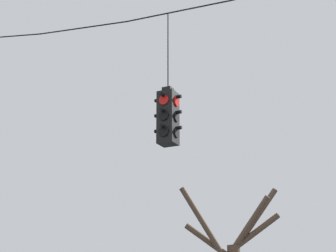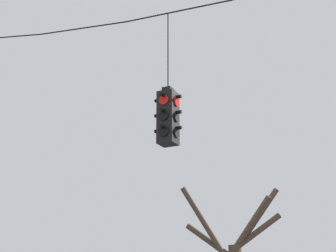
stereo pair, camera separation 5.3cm
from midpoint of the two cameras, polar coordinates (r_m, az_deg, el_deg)
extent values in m
cylinder|color=black|center=(13.73, -17.61, 9.35)|extent=(2.41, 0.03, 0.44)
cylinder|color=black|center=(12.15, -9.41, 10.63)|extent=(2.41, 0.03, 0.31)
cylinder|color=black|center=(10.95, 1.03, 12.57)|extent=(2.40, 0.03, 0.17)
cube|color=black|center=(10.04, 0.15, 0.87)|extent=(0.34, 0.34, 1.07)
cube|color=black|center=(10.25, 0.15, 3.97)|extent=(0.19, 0.19, 0.10)
cylinder|color=black|center=(10.62, 0.14, 8.42)|extent=(0.02, 0.02, 1.68)
cylinder|color=red|center=(10.00, -0.33, 2.92)|extent=(0.20, 0.03, 0.20)
cylinder|color=black|center=(9.99, -0.44, 3.48)|extent=(0.07, 0.12, 0.07)
cylinder|color=black|center=(9.89, -0.33, 1.18)|extent=(0.20, 0.03, 0.20)
cylinder|color=black|center=(9.88, -0.45, 1.75)|extent=(0.07, 0.12, 0.07)
cylinder|color=black|center=(9.78, -0.33, -0.60)|extent=(0.20, 0.03, 0.20)
cylinder|color=black|center=(9.77, -0.45, -0.02)|extent=(0.07, 0.12, 0.07)
cylinder|color=red|center=(10.31, 0.61, 2.26)|extent=(0.20, 0.03, 0.20)
cylinder|color=black|center=(10.38, 0.72, 2.65)|extent=(0.07, 0.12, 0.07)
cylinder|color=black|center=(10.20, 0.62, 0.56)|extent=(0.20, 0.03, 0.20)
cylinder|color=black|center=(10.27, 0.72, 0.97)|extent=(0.07, 0.12, 0.07)
cylinder|color=black|center=(10.10, 0.62, -1.16)|extent=(0.20, 0.03, 0.20)
cylinder|color=black|center=(10.17, 0.73, -0.75)|extent=(0.07, 0.12, 0.07)
cylinder|color=red|center=(10.23, -0.78, 2.42)|extent=(0.03, 0.20, 0.20)
cylinder|color=black|center=(10.28, -1.00, 2.85)|extent=(0.12, 0.07, 0.07)
cylinder|color=black|center=(10.12, -0.79, 0.71)|extent=(0.03, 0.20, 0.20)
cylinder|color=black|center=(10.17, -1.01, 1.16)|extent=(0.12, 0.07, 0.07)
cylinder|color=black|center=(10.02, -0.79, -1.03)|extent=(0.03, 0.20, 0.20)
cylinder|color=black|center=(10.07, -1.02, -0.57)|extent=(0.12, 0.07, 0.07)
cylinder|color=red|center=(10.08, 1.09, 2.75)|extent=(0.03, 0.20, 0.20)
cylinder|color=black|center=(10.09, 1.32, 3.27)|extent=(0.12, 0.07, 0.07)
cylinder|color=black|center=(9.97, 1.10, 1.02)|extent=(0.03, 0.20, 0.20)
cylinder|color=black|center=(9.98, 1.33, 1.55)|extent=(0.12, 0.07, 0.07)
cylinder|color=black|center=(9.86, 1.11, -0.74)|extent=(0.03, 0.20, 0.20)
cylinder|color=black|center=(9.87, 1.34, -0.21)|extent=(0.12, 0.07, 0.07)
cylinder|color=brown|center=(16.50, 9.38, -10.53)|extent=(1.38, 0.29, 1.65)
cylinder|color=brown|center=(16.83, 9.82, -10.22)|extent=(1.49, 0.83, 2.05)
cylinder|color=brown|center=(16.74, 9.96, -11.48)|extent=(1.51, 0.74, 1.18)
cylinder|color=brown|center=(16.70, 4.87, -12.74)|extent=(1.57, 0.67, 1.24)
cylinder|color=brown|center=(16.53, 4.64, -11.44)|extent=(1.59, 1.14, 2.75)
camera|label=1|loc=(0.03, -89.85, -0.05)|focal=55.00mm
camera|label=2|loc=(0.03, 90.15, 0.05)|focal=55.00mm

